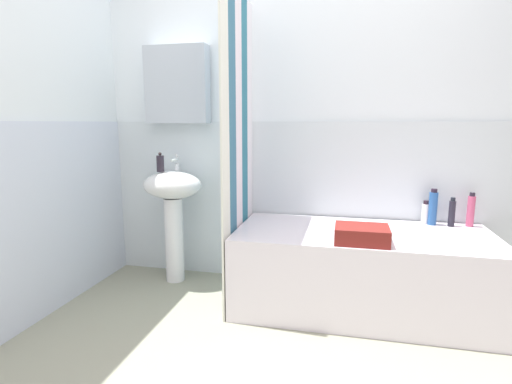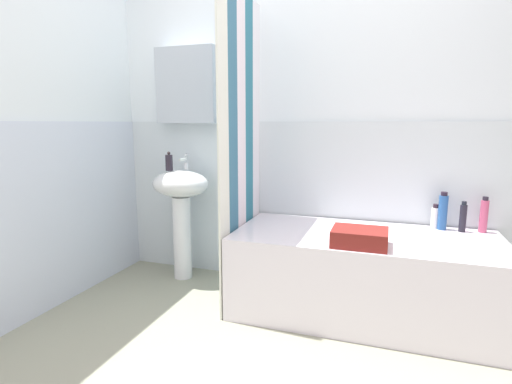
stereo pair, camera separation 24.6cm
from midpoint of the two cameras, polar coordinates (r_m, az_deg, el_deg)
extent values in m
cube|color=white|center=(2.91, 11.48, 9.90)|extent=(3.60, 0.05, 2.40)
cube|color=silver|center=(2.94, 10.99, -1.86)|extent=(3.60, 0.02, 1.20)
cube|color=silver|center=(3.12, -7.58, 14.92)|extent=(0.48, 0.12, 0.56)
cube|color=white|center=(2.76, -26.55, 9.08)|extent=(0.05, 1.81, 2.40)
cube|color=silver|center=(2.80, -25.13, -3.21)|extent=(0.02, 1.81, 1.20)
cylinder|color=white|center=(3.10, -8.32, -6.53)|extent=(0.14, 0.14, 0.64)
ellipsoid|color=white|center=(3.01, -8.52, 1.14)|extent=(0.44, 0.34, 0.20)
cylinder|color=silver|center=(3.08, -7.73, 3.71)|extent=(0.03, 0.03, 0.05)
cylinder|color=silver|center=(3.03, -8.17, 4.64)|extent=(0.02, 0.10, 0.02)
sphere|color=silver|center=(3.07, -7.77, 5.29)|extent=(0.03, 0.03, 0.03)
cylinder|color=#28212B|center=(3.00, -10.11, 4.14)|extent=(0.05, 0.05, 0.12)
sphere|color=#2E2223|center=(2.99, -10.15, 5.50)|extent=(0.02, 0.02, 0.02)
cube|color=white|center=(2.64, 17.78, -11.31)|extent=(1.58, 0.73, 0.52)
cube|color=white|center=(2.32, -1.71, 5.20)|extent=(0.01, 0.15, 2.00)
cube|color=#366A86|center=(2.46, -0.51, 5.47)|extent=(0.01, 0.15, 2.00)
cube|color=white|center=(2.60, 0.55, 5.71)|extent=(0.01, 0.15, 2.00)
cube|color=#296D84|center=(2.74, 1.51, 5.92)|extent=(0.01, 0.15, 2.00)
cube|color=white|center=(2.88, 2.38, 6.11)|extent=(0.01, 0.15, 2.00)
cylinder|color=#C94E72|center=(2.90, 32.07, -3.02)|extent=(0.05, 0.05, 0.20)
cylinder|color=#241E2A|center=(2.88, 32.28, -0.82)|extent=(0.03, 0.03, 0.02)
cylinder|color=#23202C|center=(2.86, 29.82, -3.35)|extent=(0.04, 0.04, 0.17)
cylinder|color=black|center=(2.84, 29.99, -1.44)|extent=(0.03, 0.03, 0.02)
cylinder|color=#285698|center=(2.85, 27.53, -2.67)|extent=(0.06, 0.06, 0.22)
cylinder|color=#261C2A|center=(2.83, 27.73, -0.26)|extent=(0.04, 0.04, 0.02)
cylinder|color=white|center=(2.87, 26.60, -3.38)|extent=(0.05, 0.05, 0.13)
cylinder|color=#2B1E28|center=(2.86, 26.72, -1.83)|extent=(0.03, 0.03, 0.02)
cube|color=maroon|center=(2.32, 17.66, -6.27)|extent=(0.30, 0.23, 0.09)
camera|label=1|loc=(0.12, -87.14, 0.50)|focal=27.84mm
camera|label=2|loc=(0.12, 92.86, -0.50)|focal=27.84mm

